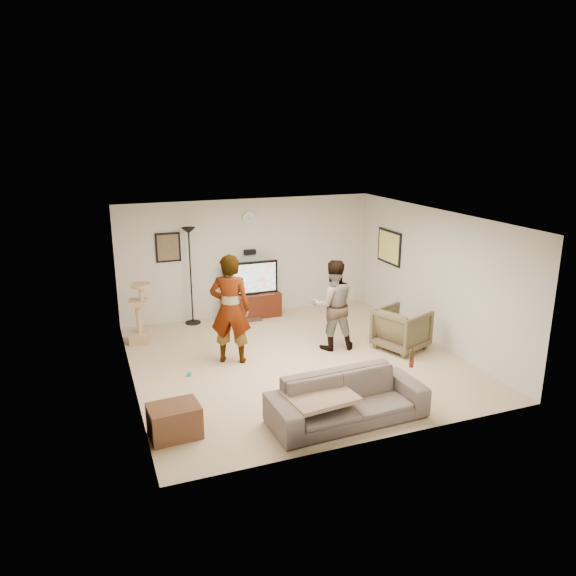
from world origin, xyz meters
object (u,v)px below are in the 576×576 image
object	(u,v)px
tv	(251,278)
beer_bottle	(412,359)
armchair	(402,329)
cat_tree	(138,313)
side_table	(174,421)
sofa	(347,399)
person_left	(230,309)
tv_stand	(251,305)
floor_lamp	(191,276)
person_right	(333,305)

from	to	relation	value
tv	beer_bottle	xyz separation A→B (m)	(0.94, -4.66, -0.10)
armchair	cat_tree	bearing A→B (deg)	44.46
armchair	side_table	world-z (taller)	armchair
sofa	beer_bottle	distance (m)	1.09
cat_tree	armchair	bearing A→B (deg)	-24.41
person_left	sofa	world-z (taller)	person_left
sofa	side_table	world-z (taller)	sofa
tv_stand	cat_tree	bearing A→B (deg)	-164.34
side_table	armchair	bearing A→B (deg)	19.24
floor_lamp	sofa	xyz separation A→B (m)	(1.19, -4.70, -0.69)
tv_stand	armchair	size ratio (longest dim) A/B	1.48
armchair	side_table	distance (m)	4.65
person_right	sofa	distance (m)	2.67
tv_stand	person_right	size ratio (longest dim) A/B	0.75
beer_bottle	tv_stand	bearing A→B (deg)	101.38
person_left	side_table	xyz separation A→B (m)	(-1.33, -2.08, -0.73)
tv	floor_lamp	world-z (taller)	floor_lamp
floor_lamp	cat_tree	world-z (taller)	floor_lamp
side_table	person_left	bearing A→B (deg)	57.34
side_table	beer_bottle	bearing A→B (deg)	-7.55
tv_stand	armchair	distance (m)	3.38
tv_stand	cat_tree	xyz separation A→B (m)	(-2.41, -0.67, 0.32)
cat_tree	beer_bottle	xyz separation A→B (m)	(3.34, -3.98, 0.18)
cat_tree	armchair	xyz separation A→B (m)	(4.44, -2.02, -0.20)
person_left	side_table	world-z (taller)	person_left
floor_lamp	person_left	distance (m)	2.20
tv	person_right	bearing A→B (deg)	-68.51
person_right	beer_bottle	world-z (taller)	person_right
beer_bottle	armchair	distance (m)	2.28
tv	cat_tree	bearing A→B (deg)	-164.34
tv_stand	armchair	xyz separation A→B (m)	(2.04, -2.69, 0.12)
cat_tree	floor_lamp	bearing A→B (deg)	32.09
floor_lamp	person_left	world-z (taller)	floor_lamp
tv	person_right	xyz separation A→B (m)	(0.87, -2.21, -0.03)
tv	side_table	size ratio (longest dim) A/B	1.80
floor_lamp	person_right	xyz separation A→B (m)	(2.13, -2.25, -0.17)
tv	sofa	size ratio (longest dim) A/B	0.54
cat_tree	tv_stand	bearing A→B (deg)	15.66
beer_bottle	cat_tree	bearing A→B (deg)	130.01
beer_bottle	sofa	bearing A→B (deg)	180.00
armchair	tv	bearing A→B (deg)	15.99
tv_stand	tv	distance (m)	0.61
tv	side_table	distance (m)	4.87
sofa	armchair	distance (m)	2.88
person_right	sofa	world-z (taller)	person_right
tv	floor_lamp	size ratio (longest dim) A/B	0.58
floor_lamp	sofa	distance (m)	4.90
person_left	person_right	xyz separation A→B (m)	(1.89, -0.07, -0.12)
tv	side_table	xyz separation A→B (m)	(-2.35, -4.22, -0.65)
sofa	armchair	size ratio (longest dim) A/B	2.61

